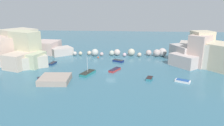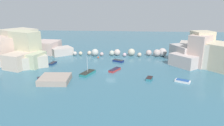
{
  "view_description": "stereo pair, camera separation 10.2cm",
  "coord_description": "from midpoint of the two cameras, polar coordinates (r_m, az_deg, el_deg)",
  "views": [
    {
      "loc": [
        4.49,
        -50.96,
        17.11
      ],
      "look_at": [
        0.0,
        4.23,
        1.0
      ],
      "focal_mm": 33.12,
      "sensor_mm": 36.0,
      "label": 1
    },
    {
      "loc": [
        4.59,
        -50.95,
        17.11
      ],
      "look_at": [
        0.0,
        4.23,
        1.0
      ],
      "focal_mm": 33.12,
      "sensor_mm": 36.0,
      "label": 2
    }
  ],
  "objects": [
    {
      "name": "moored_boat_3",
      "position": [
        48.92,
        -18.95,
        -4.74
      ],
      "size": [
        3.35,
        4.52,
        0.71
      ],
      "rotation": [
        0.0,
        0.0,
        5.23
      ],
      "color": "navy",
      "rests_on": "cove_water"
    },
    {
      "name": "cliff_headland_left",
      "position": [
        68.97,
        -23.35,
        3.34
      ],
      "size": [
        25.18,
        26.26,
        9.42
      ],
      "color": "beige",
      "rests_on": "ground"
    },
    {
      "name": "moored_boat_1",
      "position": [
        62.61,
        1.68,
        0.62
      ],
      "size": [
        3.55,
        2.83,
        0.57
      ],
      "rotation": [
        0.0,
        0.0,
        5.79
      ],
      "color": "navy",
      "rests_on": "cove_water"
    },
    {
      "name": "moored_boat_5",
      "position": [
        62.57,
        -16.07,
        -0.06
      ],
      "size": [
        1.56,
        3.0,
        0.51
      ],
      "rotation": [
        0.0,
        0.0,
        1.42
      ],
      "color": "navy",
      "rests_on": "cove_water"
    },
    {
      "name": "moored_boat_6",
      "position": [
        48.73,
        10.25,
        -4.24
      ],
      "size": [
        1.89,
        2.58,
        0.6
      ],
      "rotation": [
        0.0,
        0.0,
        1.27
      ],
      "color": "teal",
      "rests_on": "cove_water"
    },
    {
      "name": "moored_boat_0",
      "position": [
        54.14,
        0.71,
        -1.89
      ],
      "size": [
        3.1,
        4.2,
        0.56
      ],
      "rotation": [
        0.0,
        0.0,
        1.08
      ],
      "color": "#BC3739",
      "rests_on": "cove_water"
    },
    {
      "name": "cove_water",
      "position": [
        53.95,
        -0.42,
        -2.27
      ],
      "size": [
        160.0,
        160.0,
        0.0
      ],
      "primitive_type": "plane",
      "color": "teal",
      "rests_on": "ground"
    },
    {
      "name": "moored_boat_4",
      "position": [
        49.2,
        18.87,
        -4.73
      ],
      "size": [
        3.58,
        2.8,
        0.53
      ],
      "rotation": [
        0.0,
        0.0,
        5.82
      ],
      "color": "white",
      "rests_on": "cove_water"
    },
    {
      "name": "moored_boat_2",
      "position": [
        51.82,
        -6.79,
        -2.77
      ],
      "size": [
        3.55,
        5.18,
        4.6
      ],
      "rotation": [
        0.0,
        0.0,
        1.2
      ],
      "color": "teal",
      "rests_on": "cove_water"
    },
    {
      "name": "rock_breakwater",
      "position": [
        69.66,
        3.67,
        2.89
      ],
      "size": [
        37.28,
        4.03,
        2.76
      ],
      "color": "beige",
      "rests_on": "ground"
    },
    {
      "name": "channel_buoy",
      "position": [
        66.68,
        -3.88,
        1.55
      ],
      "size": [
        0.52,
        0.52,
        0.52
      ],
      "primitive_type": "sphere",
      "color": "#E04C28",
      "rests_on": "cove_water"
    },
    {
      "name": "stone_dock",
      "position": [
        48.31,
        -15.51,
        -4.34
      ],
      "size": [
        6.91,
        6.51,
        1.27
      ],
      "primitive_type": "cube",
      "rotation": [
        0.0,
        0.0,
        0.07
      ],
      "color": "#A69487",
      "rests_on": "ground"
    },
    {
      "name": "cliff_headland_right",
      "position": [
        64.93,
        24.56,
        2.29
      ],
      "size": [
        22.7,
        21.83,
        9.57
      ],
      "color": "beige",
      "rests_on": "ground"
    }
  ]
}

